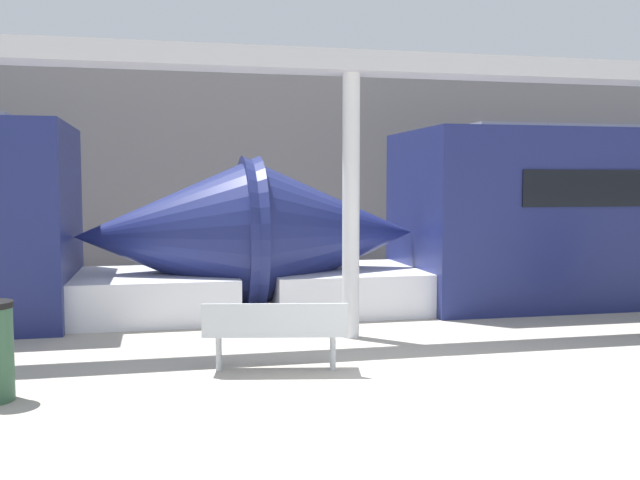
{
  "coord_description": "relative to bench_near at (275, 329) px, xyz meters",
  "views": [
    {
      "loc": [
        -2.53,
        -6.48,
        2.17
      ],
      "look_at": [
        -0.44,
        2.99,
        1.4
      ],
      "focal_mm": 40.0,
      "sensor_mm": 36.0,
      "label": 1
    }
  ],
  "objects": [
    {
      "name": "ground_plane",
      "position": [
        1.29,
        -1.5,
        -0.51
      ],
      "size": [
        60.0,
        60.0,
        0.0
      ],
      "primitive_type": "plane",
      "color": "#A8A093"
    },
    {
      "name": "station_wall",
      "position": [
        1.29,
        8.89,
        1.99
      ],
      "size": [
        56.0,
        0.2,
        5.0
      ],
      "primitive_type": "cube",
      "color": "gray",
      "rests_on": "ground_plane"
    },
    {
      "name": "bench_near",
      "position": [
        0.0,
        0.0,
        0.0
      ],
      "size": [
        1.71,
        0.75,
        0.82
      ],
      "rotation": [
        0.0,
        0.0,
        -0.19
      ],
      "color": "#ADB2B7",
      "rests_on": "ground_plane"
    },
    {
      "name": "support_column_near",
      "position": [
        1.33,
        1.65,
        1.33
      ],
      "size": [
        0.24,
        0.24,
        3.68
      ],
      "primitive_type": "cylinder",
      "color": "silver",
      "rests_on": "ground_plane"
    },
    {
      "name": "canopy_beam",
      "position": [
        1.33,
        1.65,
        3.31
      ],
      "size": [
        28.0,
        0.6,
        0.28
      ],
      "primitive_type": "cube",
      "color": "#B7B7BC",
      "rests_on": "support_column_near"
    }
  ]
}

